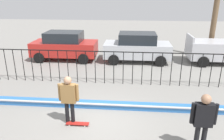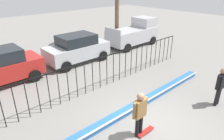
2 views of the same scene
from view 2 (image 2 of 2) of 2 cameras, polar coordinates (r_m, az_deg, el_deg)
The scene contains 8 objects.
ground_plane at distance 8.48m, azimuth 9.27°, elevation -14.18°, with size 60.00×60.00×0.00m, color gray.
bowl_coping_ledge at distance 8.86m, azimuth 4.76°, elevation -11.04°, with size 11.00×0.40×0.27m.
perimeter_fence at distance 10.04m, azimuth -5.51°, elevation -0.58°, with size 14.04×0.04×1.68m.
skateboarder at distance 7.21m, azimuth 7.83°, elevation -11.29°, with size 0.71×0.27×1.76m.
skateboard at distance 7.94m, azimuth 9.41°, elevation -16.66°, with size 0.80×0.20×0.07m.
camera_operator at distance 10.01m, azimuth 28.21°, elevation -3.35°, with size 0.73×0.27×1.80m.
parked_car_silver at distance 13.99m, azimuth -9.78°, elevation 6.03°, with size 4.30×2.12×1.90m.
pickup_truck at distance 17.75m, azimuth 6.34°, elevation 10.25°, with size 4.70×2.12×2.24m.
Camera 2 is at (-5.40, -3.98, 5.18)m, focal length 32.58 mm.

